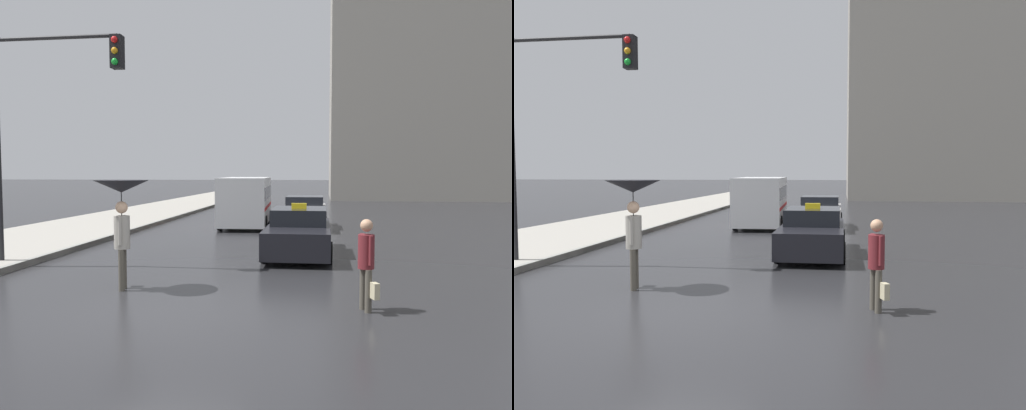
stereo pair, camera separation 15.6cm
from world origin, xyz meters
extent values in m
plane|color=#262628|center=(0.00, 0.00, 0.00)|extent=(300.00, 300.00, 0.00)
cube|color=black|center=(2.02, 6.58, 0.53)|extent=(1.80, 4.60, 0.73)
cube|color=black|center=(2.02, 6.81, 1.13)|extent=(1.58, 2.07, 0.47)
cylinder|color=black|center=(2.88, 5.15, 0.30)|extent=(0.20, 0.60, 0.60)
cylinder|color=black|center=(1.17, 5.15, 0.30)|extent=(0.20, 0.60, 0.60)
cylinder|color=black|center=(2.88, 8.00, 0.30)|extent=(0.20, 0.60, 0.60)
cylinder|color=black|center=(1.17, 8.00, 0.30)|extent=(0.20, 0.60, 0.60)
cube|color=yellow|center=(2.02, 6.58, 1.45)|extent=(0.44, 0.16, 0.16)
cube|color=#B7B2AD|center=(1.94, 13.62, 0.57)|extent=(1.80, 4.22, 0.80)
cube|color=black|center=(1.94, 13.83, 1.18)|extent=(1.58, 1.90, 0.43)
cylinder|color=black|center=(2.80, 12.31, 0.30)|extent=(0.20, 0.60, 0.60)
cylinder|color=black|center=(1.09, 12.31, 0.30)|extent=(0.20, 0.60, 0.60)
cylinder|color=black|center=(2.80, 14.93, 0.30)|extent=(0.20, 0.60, 0.60)
cylinder|color=black|center=(1.09, 14.93, 0.30)|extent=(0.20, 0.60, 0.60)
cube|color=silver|center=(-0.72, 14.06, 1.18)|extent=(2.26, 5.16, 2.04)
cube|color=black|center=(-0.72, 14.06, 1.54)|extent=(2.26, 4.75, 0.53)
cube|color=red|center=(-0.72, 14.06, 0.92)|extent=(2.27, 4.96, 0.14)
cylinder|color=black|center=(0.31, 12.60, 0.32)|extent=(0.23, 0.64, 0.63)
cylinder|color=black|center=(-1.59, 12.50, 0.32)|extent=(0.23, 0.64, 0.63)
cylinder|color=black|center=(0.15, 15.63, 0.32)|extent=(0.23, 0.64, 0.63)
cylinder|color=black|center=(-1.75, 15.53, 0.32)|extent=(0.23, 0.64, 0.63)
cylinder|color=#4C473D|center=(-1.38, 1.56, 0.43)|extent=(0.14, 0.14, 0.86)
cylinder|color=#4C473D|center=(-1.42, 1.78, 0.43)|extent=(0.14, 0.14, 0.86)
cylinder|color=gray|center=(-1.40, 1.67, 1.20)|extent=(0.38, 0.38, 0.68)
sphere|color=#DBAD89|center=(-1.40, 1.67, 1.72)|extent=(0.25, 0.25, 0.25)
cylinder|color=gray|center=(-1.36, 1.47, 1.25)|extent=(0.08, 0.08, 0.58)
cylinder|color=gray|center=(-1.43, 1.87, 1.25)|extent=(0.08, 0.08, 0.58)
cone|color=#232328|center=(-1.40, 1.67, 2.15)|extent=(1.14, 1.14, 0.26)
cylinder|color=black|center=(-1.40, 1.67, 1.80)|extent=(0.02, 0.02, 0.71)
cube|color=#BFB28C|center=(-1.50, 1.94, 0.47)|extent=(0.13, 0.19, 0.28)
cylinder|color=#4C473D|center=(3.43, 0.81, 0.38)|extent=(0.15, 0.15, 0.76)
cylinder|color=#4C473D|center=(3.51, 0.61, 0.38)|extent=(0.15, 0.15, 0.76)
cylinder|color=maroon|center=(3.47, 0.71, 1.06)|extent=(0.36, 0.36, 0.60)
sphere|color=tan|center=(3.47, 0.71, 1.52)|extent=(0.22, 0.22, 0.22)
cylinder|color=maroon|center=(3.41, 0.88, 1.10)|extent=(0.09, 0.09, 0.51)
cylinder|color=maroon|center=(3.53, 0.54, 1.10)|extent=(0.09, 0.09, 0.51)
cube|color=#BFB28C|center=(3.61, 0.48, 0.42)|extent=(0.15, 0.20, 0.28)
cylinder|color=black|center=(-3.92, 3.70, 5.77)|extent=(3.24, 0.10, 0.10)
cube|color=black|center=(-2.29, 3.70, 5.37)|extent=(0.28, 0.28, 0.80)
sphere|color=red|center=(-2.29, 3.54, 5.63)|extent=(0.16, 0.16, 0.16)
sphere|color=orange|center=(-2.29, 3.54, 5.37)|extent=(0.16, 0.16, 0.16)
sphere|color=green|center=(-2.29, 3.54, 5.11)|extent=(0.16, 0.16, 0.16)
cube|color=gray|center=(11.23, 41.11, 15.08)|extent=(15.69, 13.08, 30.17)
camera|label=1|loc=(2.70, -8.11, 2.44)|focal=35.00mm
camera|label=2|loc=(2.86, -8.09, 2.44)|focal=35.00mm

